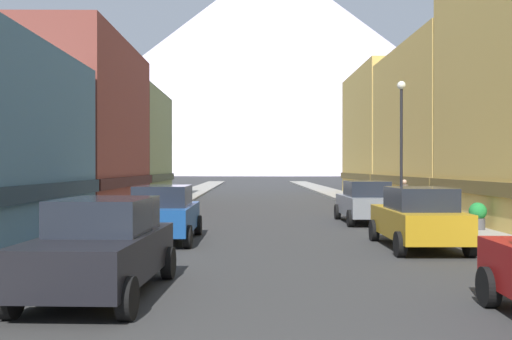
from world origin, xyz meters
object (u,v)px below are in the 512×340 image
at_px(potted_plant_0, 478,215).
at_px(streetlamp_right, 401,129).
at_px(car_left_1, 164,213).
at_px(car_right_1, 418,218).
at_px(pedestrian_0, 404,198).
at_px(car_left_0, 102,246).
at_px(car_right_2, 365,202).

bearing_deg(potted_plant_0, streetlamp_right, 112.17).
bearing_deg(car_left_1, car_right_1, -12.55).
distance_m(potted_plant_0, pedestrian_0, 6.96).
bearing_deg(car_left_0, pedestrian_0, 58.75).
relative_size(pedestrian_0, streetlamp_right, 0.28).
xyz_separation_m(car_left_0, pedestrian_0, (10.05, 16.56, -0.00)).
relative_size(car_left_1, car_right_1, 1.00).
height_order(car_right_1, streetlamp_right, streetlamp_right).
relative_size(car_left_1, streetlamp_right, 0.75).
height_order(car_right_1, potted_plant_0, car_right_1).
height_order(potted_plant_0, pedestrian_0, pedestrian_0).
bearing_deg(car_right_1, potted_plant_0, 48.86).
bearing_deg(pedestrian_0, car_right_1, -103.04).
height_order(potted_plant_0, streetlamp_right, streetlamp_right).
bearing_deg(car_right_1, car_left_0, -141.79).
relative_size(car_left_0, car_right_1, 1.02).
bearing_deg(streetlamp_right, potted_plant_0, -67.83).
bearing_deg(pedestrian_0, streetlamp_right, -107.44).
height_order(car_right_2, pedestrian_0, car_right_2).
distance_m(car_left_0, car_left_1, 7.67).
xyz_separation_m(potted_plant_0, streetlamp_right, (-1.65, 4.05, 3.32)).
height_order(pedestrian_0, streetlamp_right, streetlamp_right).
relative_size(car_left_0, streetlamp_right, 0.77).
xyz_separation_m(car_right_2, streetlamp_right, (1.55, 0.13, 3.09)).
distance_m(car_left_0, streetlamp_right, 16.75).
xyz_separation_m(car_left_0, car_left_1, (-0.00, 7.67, 0.00)).
height_order(car_left_0, streetlamp_right, streetlamp_right).
xyz_separation_m(car_right_2, pedestrian_0, (2.45, 2.99, -0.00)).
distance_m(car_left_1, car_right_2, 9.62).
xyz_separation_m(car_left_1, pedestrian_0, (10.05, 8.89, -0.00)).
xyz_separation_m(car_left_0, potted_plant_0, (10.80, 9.64, -0.23)).
height_order(car_right_1, pedestrian_0, car_right_1).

